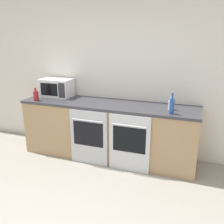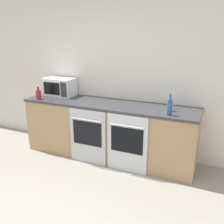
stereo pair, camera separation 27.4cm
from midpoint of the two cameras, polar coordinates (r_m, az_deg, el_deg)
The scene contains 8 objects.
wall_back at distance 4.18m, azimuth 3.06°, elevation 8.23°, with size 10.00×0.06×2.60m.
counter_back at distance 4.09m, azimuth 1.09°, elevation -4.21°, with size 2.82×0.68×0.92m.
oven_left at distance 3.88m, azimuth -3.54°, elevation -5.72°, with size 0.61×0.06×0.87m.
oven_right at distance 3.65m, azimuth 5.62°, elevation -7.31°, with size 0.61×0.06×0.87m.
microwave at distance 4.48m, azimuth -10.14°, elevation 5.66°, with size 0.54×0.34×0.31m.
bottle_clear at distance 3.65m, azimuth 15.22°, elevation 1.31°, with size 0.08×0.08×0.19m.
bottle_blue at distance 3.44m, azimuth 15.30°, elevation 1.09°, with size 0.06×0.06×0.29m.
bottle_red at distance 4.31m, azimuth -14.73°, elevation 3.92°, with size 0.08×0.08×0.21m.
Camera 2 is at (1.58, -1.59, 1.97)m, focal length 40.00 mm.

